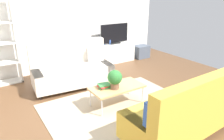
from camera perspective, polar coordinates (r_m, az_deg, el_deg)
The scene contains 16 objects.
ground_plane at distance 4.57m, azimuth 1.69°, elevation -9.05°, with size 7.68×7.68×0.00m, color brown.
wall_far at distance 6.54m, azimuth -12.51°, elevation 12.87°, with size 6.40×0.12×2.90m, color white.
area_rug at distance 4.38m, azimuth 2.28°, elevation -10.43°, with size 2.90×2.20×0.01m, color tan.
couch_beige at distance 5.35m, azimuth -10.57°, elevation 0.27°, with size 1.97×1.01×1.10m.
couch_green at distance 3.60m, azimuth 18.38°, elevation -10.77°, with size 1.93×0.90×1.10m.
coffee_table at distance 4.37m, azimuth 1.38°, elevation -4.76°, with size 1.10×0.56×0.42m.
tv_console at distance 7.13m, azimuth 0.55°, elevation 4.65°, with size 1.40×0.44×0.64m, color silver.
tv at distance 6.97m, azimuth 0.66°, elevation 9.62°, with size 1.00×0.20×0.64m.
storage_trunk at distance 7.72m, azimuth 7.83°, elevation 4.91°, with size 0.52×0.40×0.44m, color #4C5666.
potted_plant at distance 4.18m, azimuth 0.76°, elevation -2.28°, with size 0.29×0.29×0.39m.
table_book_0 at distance 4.29m, azimuth -2.12°, elevation -4.62°, with size 0.24×0.18×0.03m, color #3F8C4C.
table_book_1 at distance 4.28m, azimuth -2.13°, elevation -4.27°, with size 0.24×0.18×0.03m, color red.
table_book_2 at distance 4.27m, azimuth -2.13°, elevation -3.94°, with size 0.24×0.18×0.03m, color #3F8C4C.
vase_0 at distance 6.79m, azimuth -3.80°, elevation 7.23°, with size 0.14×0.14×0.15m, color #4C72B2.
vase_1 at distance 6.88m, azimuth -2.34°, elevation 7.61°, with size 0.13×0.13×0.19m, color #4C72B2.
bottle_0 at distance 6.91m, azimuth -0.55°, elevation 7.48°, with size 0.06×0.06×0.14m, color #3359B2.
Camera 1 is at (-2.27, -3.28, 2.24)m, focal length 34.05 mm.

